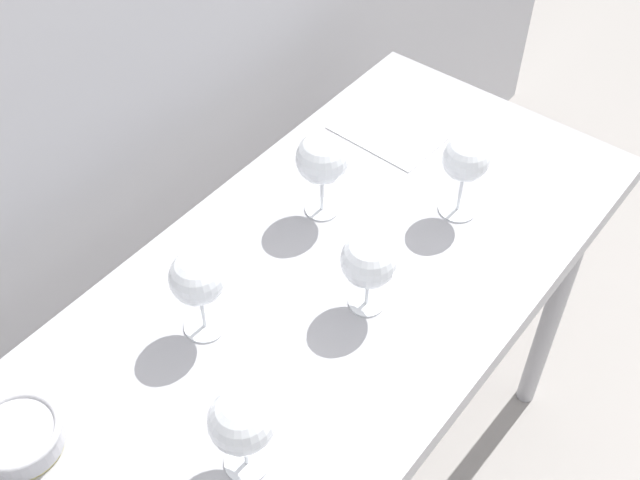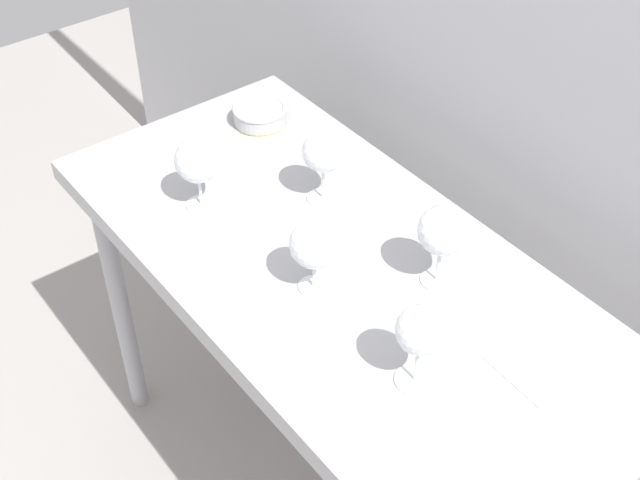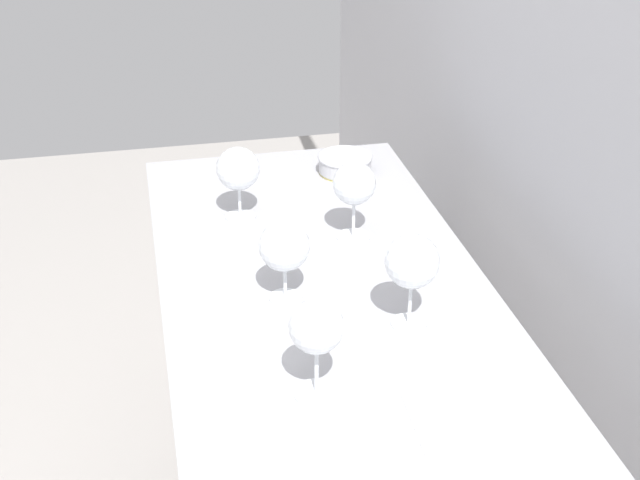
# 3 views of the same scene
# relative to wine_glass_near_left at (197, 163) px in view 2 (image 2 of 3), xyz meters

# --- Properties ---
(back_wall) EXTENTS (3.80, 0.04, 2.60)m
(back_wall) POSITION_rel_wine_glass_near_left_xyz_m (0.34, 0.62, 0.28)
(back_wall) COLOR #B9B9BF
(back_wall) RESTS_ON ground_plane
(steel_counter) EXTENTS (1.40, 0.65, 0.90)m
(steel_counter) POSITION_rel_wine_glass_near_left_xyz_m (0.34, 0.13, -0.22)
(steel_counter) COLOR #A1A1A6
(steel_counter) RESTS_ON ground_plane
(wine_glass_near_left) EXTENTS (0.10, 0.10, 0.17)m
(wine_glass_near_left) POSITION_rel_wine_glass_near_left_xyz_m (0.00, 0.00, 0.00)
(wine_glass_near_left) COLOR white
(wine_glass_near_left) RESTS_ON steel_counter
(wine_glass_far_left) EXTENTS (0.09, 0.09, 0.18)m
(wine_glass_far_left) POSITION_rel_wine_glass_near_left_xyz_m (0.15, 0.23, 0.01)
(wine_glass_far_left) COLOR white
(wine_glass_far_left) RESTS_ON steel_counter
(wine_glass_near_right) EXTENTS (0.09, 0.09, 0.18)m
(wine_glass_near_right) POSITION_rel_wine_glass_near_left_xyz_m (0.67, 0.04, 0.01)
(wine_glass_near_right) COLOR white
(wine_glass_near_right) RESTS_ON steel_counter
(wine_glass_near_center) EXTENTS (0.10, 0.10, 0.16)m
(wine_glass_near_center) POSITION_rel_wine_glass_near_left_xyz_m (0.36, 0.04, -0.01)
(wine_glass_near_center) COLOR white
(wine_glass_near_center) RESTS_ON steel_counter
(wine_glass_far_right) EXTENTS (0.10, 0.10, 0.18)m
(wine_glass_far_right) POSITION_rel_wine_glass_near_left_xyz_m (0.50, 0.25, 0.01)
(wine_glass_far_right) COLOR white
(wine_glass_far_right) RESTS_ON steel_counter
(tasting_sheet_upper) EXTENTS (0.16, 0.23, 0.00)m
(tasting_sheet_upper) POSITION_rel_wine_glass_near_left_xyz_m (0.78, 0.28, -0.12)
(tasting_sheet_upper) COLOR white
(tasting_sheet_upper) RESTS_ON steel_counter
(tasting_bowl) EXTENTS (0.14, 0.14, 0.05)m
(tasting_bowl) POSITION_rel_wine_glass_near_left_xyz_m (-0.19, 0.29, -0.09)
(tasting_bowl) COLOR #DBCC66
(tasting_bowl) RESTS_ON steel_counter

